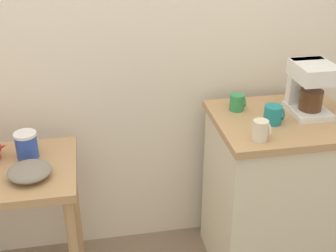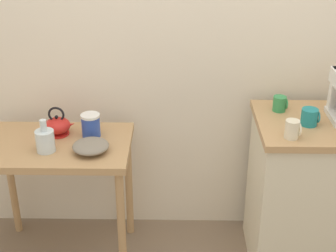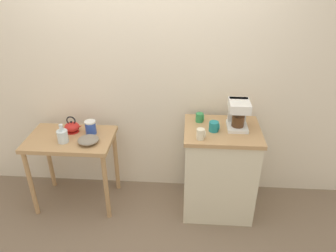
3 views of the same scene
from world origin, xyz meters
TOP-DOWN VIEW (x-y plane):
  - ground_plane at (0.00, 0.00)m, footprint 8.00×8.00m
  - back_wall at (0.10, 0.36)m, footprint 4.40×0.10m
  - wooden_table at (-0.69, -0.03)m, footprint 0.81×0.52m
  - kitchen_counter at (0.73, -0.03)m, footprint 0.68×0.56m
  - bowl_stoneware at (-0.48, -0.12)m, footprint 0.19×0.19m
  - teakettle at (-0.70, 0.08)m, footprint 0.18×0.14m
  - glass_carafe_vase at (-0.72, -0.12)m, footprint 0.10×0.10m
  - canister_enamel at (-0.51, 0.06)m, footprint 0.11×0.11m
  - coffee_maker at (0.86, 0.02)m, footprint 0.18×0.22m
  - mug_small_cream at (0.53, -0.22)m, footprint 0.08×0.07m
  - mug_tall_green at (0.53, 0.10)m, footprint 0.08×0.07m
  - mug_dark_teal at (0.65, -0.07)m, footprint 0.09×0.09m

SIDE VIEW (x-z plane):
  - ground_plane at x=0.00m, z-range 0.00..0.00m
  - kitchen_counter at x=0.73m, z-range 0.00..0.91m
  - wooden_table at x=-0.69m, z-range 0.27..1.03m
  - bowl_stoneware at x=-0.48m, z-range 0.77..0.83m
  - teakettle at x=-0.70m, z-range 0.73..0.90m
  - glass_carafe_vase at x=-0.72m, z-range 0.74..0.92m
  - canister_enamel at x=-0.51m, z-range 0.76..0.90m
  - mug_tall_green at x=0.53m, z-range 0.91..0.99m
  - mug_dark_teal at x=0.65m, z-range 0.91..0.99m
  - mug_small_cream at x=0.53m, z-range 0.91..1.00m
  - coffee_maker at x=0.86m, z-range 0.92..1.18m
  - back_wall at x=0.10m, z-range 0.00..2.80m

